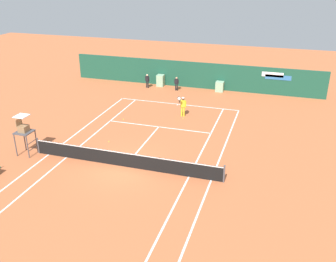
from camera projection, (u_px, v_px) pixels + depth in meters
ground_plane at (128, 162)px, 23.07m from camera, size 80.00×80.00×0.01m
tennis_net at (124, 159)px, 22.36m from camera, size 12.10×0.10×1.07m
sponsor_back_wall at (193, 75)px, 36.89m from camera, size 25.00×1.02×2.54m
umpire_chair at (24, 130)px, 23.42m from camera, size 1.00×1.00×2.64m
player_on_baseline at (183, 105)px, 29.75m from camera, size 0.58×0.71×1.83m
ball_kid_right_post at (147, 80)px, 36.94m from camera, size 0.46×0.21×1.38m
ball_kid_centre_post at (176, 83)px, 36.12m from camera, size 0.45×0.19×1.34m
tennis_ball_near_service_line at (109, 142)px, 25.68m from camera, size 0.07×0.07×0.07m
tennis_ball_mid_court at (123, 119)px, 29.46m from camera, size 0.07×0.07×0.07m
tennis_ball_by_sideline at (183, 118)px, 29.61m from camera, size 0.07×0.07×0.07m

